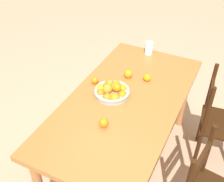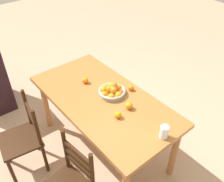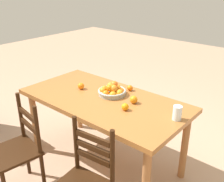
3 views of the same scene
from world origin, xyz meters
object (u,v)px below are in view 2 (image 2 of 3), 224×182
object	(u,v)px
fruit_bowl	(112,91)
orange_loose_1	(118,115)
dining_table	(103,105)
drinking_glass	(164,132)
chair_near_window	(24,139)
orange_loose_0	(85,80)
orange_loose_2	(131,88)
orange_loose_3	(129,106)

from	to	relation	value
fruit_bowl	orange_loose_1	distance (m)	0.36
dining_table	orange_loose_1	xyz separation A→B (m)	(-0.32, 0.06, 0.12)
drinking_glass	chair_near_window	bearing A→B (deg)	39.34
orange_loose_0	orange_loose_1	distance (m)	0.66
dining_table	orange_loose_1	world-z (taller)	orange_loose_1
chair_near_window	orange_loose_0	size ratio (longest dim) A/B	13.17
chair_near_window	orange_loose_1	xyz separation A→B (m)	(-0.65, -0.74, 0.38)
orange_loose_2	drinking_glass	size ratio (longest dim) A/B	0.48
fruit_bowl	orange_loose_0	bearing A→B (deg)	16.99
orange_loose_1	orange_loose_3	distance (m)	0.17
dining_table	orange_loose_2	distance (m)	0.35
orange_loose_3	fruit_bowl	bearing A→B (deg)	-3.63
orange_loose_2	orange_loose_3	xyz separation A→B (m)	(-0.21, 0.22, 0.01)
chair_near_window	orange_loose_2	world-z (taller)	chair_near_window
dining_table	orange_loose_0	distance (m)	0.36
fruit_bowl	orange_loose_2	xyz separation A→B (m)	(-0.08, -0.20, -0.02)
fruit_bowl	orange_loose_0	size ratio (longest dim) A/B	4.16
chair_near_window	orange_loose_3	size ratio (longest dim) A/B	12.36
dining_table	drinking_glass	size ratio (longest dim) A/B	13.37
orange_loose_1	drinking_glass	size ratio (longest dim) A/B	0.52
orange_loose_1	orange_loose_3	world-z (taller)	orange_loose_3
orange_loose_3	orange_loose_0	bearing A→B (deg)	7.93
chair_near_window	fruit_bowl	distance (m)	1.06
orange_loose_0	drinking_glass	size ratio (longest dim) A/B	0.55
dining_table	orange_loose_0	world-z (taller)	orange_loose_0
fruit_bowl	orange_loose_2	world-z (taller)	fruit_bowl
orange_loose_1	drinking_glass	world-z (taller)	drinking_glass
orange_loose_3	orange_loose_2	bearing A→B (deg)	-46.42
dining_table	orange_loose_3	bearing A→B (deg)	-160.85
orange_loose_1	dining_table	bearing A→B (deg)	-11.23
orange_loose_0	dining_table	bearing A→B (deg)	177.56
chair_near_window	orange_loose_1	size ratio (longest dim) A/B	13.96
fruit_bowl	orange_loose_3	size ratio (longest dim) A/B	3.91
chair_near_window	drinking_glass	world-z (taller)	chair_near_window
orange_loose_0	orange_loose_1	xyz separation A→B (m)	(-0.66, 0.08, -0.00)
chair_near_window	orange_loose_3	distance (m)	1.16
drinking_glass	dining_table	bearing A→B (deg)	6.35
orange_loose_1	fruit_bowl	bearing A→B (deg)	-30.63
orange_loose_3	orange_loose_1	bearing A→B (deg)	99.08
orange_loose_0	orange_loose_3	distance (m)	0.64
orange_loose_1	orange_loose_0	bearing A→B (deg)	-6.77
chair_near_window	orange_loose_2	distance (m)	1.25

